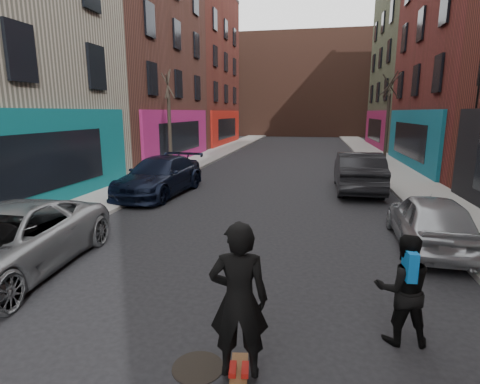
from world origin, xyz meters
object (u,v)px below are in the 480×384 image
at_px(parked_left_far, 5,242).
at_px(tree_left_far, 169,112).
at_px(parked_left_end, 160,176).
at_px(parked_right_end, 358,172).
at_px(pedestrian, 403,288).
at_px(tree_right_far, 388,109).
at_px(skateboarder, 239,300).
at_px(parked_right_far, 430,220).
at_px(manhole, 198,367).
at_px(skateboard, 239,376).

bearing_deg(parked_left_far, tree_left_far, 91.22).
bearing_deg(parked_left_end, parked_right_end, 20.09).
bearing_deg(pedestrian, tree_right_far, -104.43).
bearing_deg(skateboarder, pedestrian, -158.01).
relative_size(tree_left_far, parked_right_far, 1.58).
bearing_deg(skateboarder, tree_left_far, -74.11).
height_order(parked_left_far, parked_right_far, parked_left_far).
bearing_deg(tree_left_far, pedestrian, -57.22).
bearing_deg(manhole, parked_left_end, 115.40).
bearing_deg(tree_left_far, parked_right_end, -17.15).
relative_size(tree_right_far, parked_left_end, 1.27).
bearing_deg(skateboarder, parked_left_end, -70.53).
bearing_deg(parked_left_end, skateboard, -57.95).
bearing_deg(tree_right_far, skateboarder, -104.05).
bearing_deg(tree_left_far, skateboard, -65.79).
relative_size(tree_left_far, skateboarder, 3.21).
height_order(parked_left_far, manhole, parked_left_far).
bearing_deg(skateboard, manhole, 161.72).
relative_size(tree_right_far, parked_left_far, 1.30).
xyz_separation_m(tree_right_far, skateboard, (-5.40, -21.57, -3.48)).
distance_m(skateboarder, manhole, 1.26).
bearing_deg(tree_left_far, tree_right_far, 25.82).
bearing_deg(skateboarder, parked_right_end, -110.69).
bearing_deg(parked_right_end, tree_left_far, -16.73).
relative_size(tree_left_far, skateboard, 8.12).
bearing_deg(tree_right_far, pedestrian, -98.96).
xyz_separation_m(tree_left_far, pedestrian, (9.20, -14.29, -2.53)).
distance_m(tree_right_far, manhole, 22.56).
distance_m(parked_left_end, pedestrian, 11.75).
bearing_deg(skateboarder, parked_left_far, -30.21).
height_order(tree_left_far, skateboard, tree_left_far).
bearing_deg(parked_right_far, tree_left_far, -39.44).
relative_size(tree_left_far, parked_right_end, 1.26).
relative_size(parked_left_end, parked_right_far, 1.30).
bearing_deg(parked_right_end, parked_left_far, 52.29).
xyz_separation_m(parked_right_end, pedestrian, (-0.55, -11.28, -0.00)).
xyz_separation_m(parked_right_far, parked_right_end, (-1.05, 6.84, 0.15)).
xyz_separation_m(tree_right_far, skateboarder, (-5.40, -21.57, -2.42)).
relative_size(parked_left_far, skateboarder, 2.59).
height_order(parked_left_far, pedestrian, pedestrian).
relative_size(parked_left_far, pedestrian, 3.12).
bearing_deg(parked_left_far, tree_right_far, 55.30).
distance_m(tree_left_far, parked_left_end, 6.14).
height_order(parked_right_end, pedestrian, parked_right_end).
bearing_deg(parked_left_end, parked_right_far, -21.94).
bearing_deg(skateboarder, tree_right_far, -112.37).
bearing_deg(parked_right_end, parked_right_far, 99.10).
relative_size(skateboarder, pedestrian, 1.20).
height_order(tree_right_far, manhole, tree_right_far).
relative_size(parked_right_far, skateboarder, 2.02).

